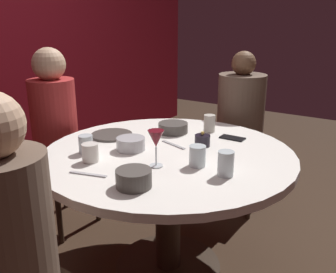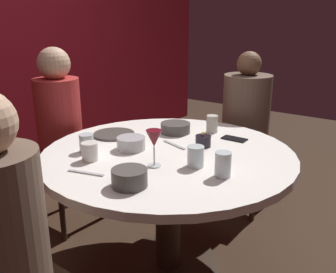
{
  "view_description": "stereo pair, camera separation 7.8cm",
  "coord_description": "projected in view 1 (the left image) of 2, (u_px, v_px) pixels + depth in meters",
  "views": [
    {
      "loc": [
        -1.51,
        -1.0,
        1.39
      ],
      "look_at": [
        0.0,
        0.0,
        0.8
      ],
      "focal_mm": 39.54,
      "sensor_mm": 36.0,
      "label": 1
    },
    {
      "loc": [
        -1.46,
        -1.07,
        1.39
      ],
      "look_at": [
        0.0,
        0.0,
        0.8
      ],
      "focal_mm": 39.54,
      "sensor_mm": 36.0,
      "label": 2
    }
  ],
  "objects": [
    {
      "name": "ground_plane",
      "position": [
        168.0,
        268.0,
        2.15
      ],
      "size": [
        8.0,
        8.0,
        0.0
      ],
      "primitive_type": "plane",
      "color": "#382619"
    },
    {
      "name": "dining_table",
      "position": [
        168.0,
        178.0,
        1.97
      ],
      "size": [
        1.31,
        1.31,
        0.72
      ],
      "color": "white",
      "rests_on": "ground"
    },
    {
      "name": "seated_diner_left",
      "position": [
        6.0,
        231.0,
        1.18
      ],
      "size": [
        0.4,
        0.4,
        1.19
      ],
      "rotation": [
        0.0,
        0.0,
        6.28
      ],
      "color": "#3F2D1E",
      "rests_on": "ground"
    },
    {
      "name": "seated_diner_back",
      "position": [
        54.0,
        121.0,
        2.39
      ],
      "size": [
        0.4,
        0.4,
        1.22
      ],
      "rotation": [
        0.0,
        0.0,
        4.71
      ],
      "color": "#3F2D1E",
      "rests_on": "ground"
    },
    {
      "name": "seated_diner_right",
      "position": [
        241.0,
        114.0,
        2.68
      ],
      "size": [
        0.4,
        0.4,
        1.17
      ],
      "rotation": [
        0.0,
        0.0,
        3.14
      ],
      "color": "#3F2D1E",
      "rests_on": "ground"
    },
    {
      "name": "candle_holder",
      "position": [
        202.0,
        140.0,
        1.99
      ],
      "size": [
        0.08,
        0.08,
        0.08
      ],
      "color": "black",
      "rests_on": "dining_table"
    },
    {
      "name": "wine_glass",
      "position": [
        156.0,
        140.0,
        1.69
      ],
      "size": [
        0.08,
        0.08,
        0.18
      ],
      "color": "silver",
      "rests_on": "dining_table"
    },
    {
      "name": "dinner_plate",
      "position": [
        112.0,
        135.0,
        2.17
      ],
      "size": [
        0.24,
        0.24,
        0.01
      ],
      "primitive_type": "cylinder",
      "color": "#4C4742",
      "rests_on": "dining_table"
    },
    {
      "name": "cell_phone",
      "position": [
        232.0,
        138.0,
        2.12
      ],
      "size": [
        0.07,
        0.14,
        0.01
      ],
      "primitive_type": "cube",
      "rotation": [
        0.0,
        0.0,
        0.02
      ],
      "color": "black",
      "rests_on": "dining_table"
    },
    {
      "name": "bowl_serving_large",
      "position": [
        131.0,
        144.0,
        1.94
      ],
      "size": [
        0.15,
        0.15,
        0.07
      ],
      "primitive_type": "cylinder",
      "color": "#B7B7BC",
      "rests_on": "dining_table"
    },
    {
      "name": "bowl_salad_center",
      "position": [
        173.0,
        128.0,
        2.23
      ],
      "size": [
        0.18,
        0.18,
        0.06
      ],
      "primitive_type": "cylinder",
      "color": "#4C4742",
      "rests_on": "dining_table"
    },
    {
      "name": "bowl_small_white",
      "position": [
        134.0,
        178.0,
        1.51
      ],
      "size": [
        0.15,
        0.15,
        0.07
      ],
      "primitive_type": "cylinder",
      "color": "#4C4742",
      "rests_on": "dining_table"
    },
    {
      "name": "cup_near_candle",
      "position": [
        86.0,
        144.0,
        1.89
      ],
      "size": [
        0.07,
        0.07,
        0.09
      ],
      "primitive_type": "cylinder",
      "color": "silver",
      "rests_on": "dining_table"
    },
    {
      "name": "cup_by_left_diner",
      "position": [
        90.0,
        153.0,
        1.78
      ],
      "size": [
        0.08,
        0.08,
        0.09
      ],
      "primitive_type": "cylinder",
      "color": "silver",
      "rests_on": "dining_table"
    },
    {
      "name": "cup_by_right_diner",
      "position": [
        226.0,
        164.0,
        1.61
      ],
      "size": [
        0.07,
        0.07,
        0.11
      ],
      "primitive_type": "cylinder",
      "color": "silver",
      "rests_on": "dining_table"
    },
    {
      "name": "cup_center_front",
      "position": [
        209.0,
        123.0,
        2.24
      ],
      "size": [
        0.07,
        0.07,
        0.1
      ],
      "primitive_type": "cylinder",
      "color": "beige",
      "rests_on": "dining_table"
    },
    {
      "name": "cup_far_edge",
      "position": [
        197.0,
        156.0,
        1.72
      ],
      "size": [
        0.08,
        0.08,
        0.1
      ],
      "primitive_type": "cylinder",
      "color": "silver",
      "rests_on": "dining_table"
    },
    {
      "name": "fork_near_plate",
      "position": [
        173.0,
        145.0,
        2.01
      ],
      "size": [
        0.07,
        0.18,
        0.01
      ],
      "primitive_type": "cube",
      "rotation": [
        0.0,
        0.0,
        -0.29
      ],
      "color": "#B7B7BC",
      "rests_on": "dining_table"
    },
    {
      "name": "knife_near_plate",
      "position": [
        88.0,
        174.0,
        1.63
      ],
      "size": [
        0.07,
        0.18,
        0.01
      ],
      "primitive_type": "cube",
      "rotation": [
        0.0,
        0.0,
        0.28
      ],
      "color": "#B7B7BC",
      "rests_on": "dining_table"
    }
  ]
}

